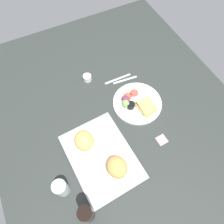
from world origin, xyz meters
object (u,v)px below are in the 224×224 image
object	(u,v)px
knife	(118,79)
plate_with_salad	(137,103)
espresso_cup	(87,78)
bread_plate_far	(85,142)
serving_tray	(102,157)
sticky_note	(162,140)
fork	(125,80)
bread_plate_near	(117,167)
soda_bottle	(87,214)
drinking_glass	(61,188)

from	to	relation	value
knife	plate_with_salad	bearing A→B (deg)	94.79
espresso_cup	knife	world-z (taller)	espresso_cup
bread_plate_far	knife	size ratio (longest dim) A/B	1.05
serving_tray	sticky_note	distance (cm)	36.28
fork	bread_plate_near	bearing A→B (deg)	63.91
serving_tray	soda_bottle	distance (cm)	30.80
bread_plate_far	knife	xyz separation A→B (cm)	(34.09, -38.18, -5.29)
bread_plate_far	drinking_glass	xyz separation A→B (cm)	(-17.19, 19.84, 0.07)
bread_plate_near	espresso_cup	world-z (taller)	bread_plate_near
serving_tray	drinking_glass	xyz separation A→B (cm)	(-6.81, 24.99, 4.82)
bread_plate_near	sticky_note	world-z (taller)	bread_plate_near
soda_bottle	espresso_cup	size ratio (longest dim) A/B	3.55
soda_bottle	plate_with_salad	bearing A→B (deg)	-49.77
espresso_cup	sticky_note	bearing A→B (deg)	-160.12
fork	plate_with_salad	bearing A→B (deg)	89.47
espresso_cup	soda_bottle	bearing A→B (deg)	157.35
plate_with_salad	drinking_glass	distance (cm)	65.83
serving_tray	plate_with_salad	world-z (taller)	plate_with_salad
espresso_cup	fork	xyz separation A→B (cm)	(-11.68, -22.79, -1.75)
plate_with_salad	drinking_glass	xyz separation A→B (cm)	(-27.64, 59.61, 4.00)
serving_tray	bread_plate_far	bearing A→B (deg)	26.39
serving_tray	bread_plate_near	distance (cm)	12.02
bread_plate_near	fork	bearing A→B (deg)	-32.20
espresso_cup	fork	bearing A→B (deg)	-117.14
bread_plate_far	fork	distance (cm)	52.67
espresso_cup	knife	size ratio (longest dim) A/B	0.29
fork	drinking_glass	bearing A→B (deg)	44.01
espresso_cup	serving_tray	bearing A→B (deg)	165.00
drinking_glass	knife	xyz separation A→B (cm)	(51.28, -58.01, -5.37)
bread_plate_far	soda_bottle	world-z (taller)	soda_bottle
plate_with_salad	drinking_glass	world-z (taller)	drinking_glass
bread_plate_near	knife	bearing A→B (deg)	-27.56
bread_plate_near	plate_with_salad	distance (cm)	43.34
espresso_cup	sticky_note	xyz separation A→B (cm)	(-59.41, -21.49, -1.94)
bread_plate_near	espresso_cup	size ratio (longest dim) A/B	3.68
knife	drinking_glass	bearing A→B (deg)	42.40
knife	sticky_note	bearing A→B (deg)	93.97
bread_plate_near	bread_plate_far	world-z (taller)	same
bread_plate_near	fork	xyz separation A→B (cm)	(51.60, -32.49, -5.19)
drinking_glass	fork	bearing A→B (deg)	-52.10
serving_tray	fork	bearing A→B (deg)	-41.76
espresso_cup	plate_with_salad	bearing A→B (deg)	-147.76
serving_tray	plate_with_salad	distance (cm)	40.42
plate_with_salad	soda_bottle	size ratio (longest dim) A/B	1.55
fork	sticky_note	distance (cm)	47.75
drinking_glass	fork	world-z (taller)	drinking_glass
bread_plate_near	sticky_note	size ratio (longest dim) A/B	3.68
bread_plate_far	fork	xyz separation A→B (cm)	(31.09, -42.18, -5.29)
bread_plate_far	sticky_note	xyz separation A→B (cm)	(-16.64, -40.88, -5.48)
plate_with_salad	sticky_note	xyz separation A→B (cm)	(-27.09, -1.10, -1.56)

